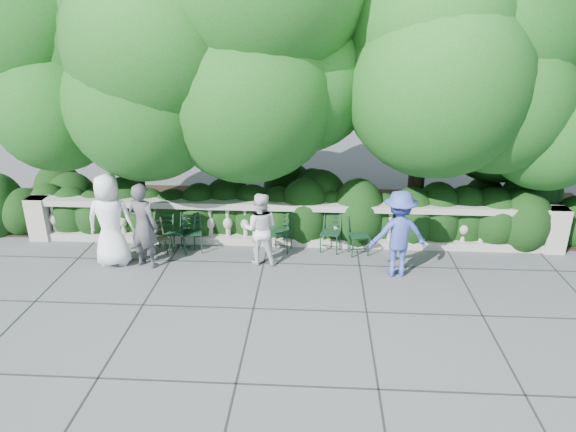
# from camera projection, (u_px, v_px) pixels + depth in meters

# --- Properties ---
(ground) EXTENTS (90.00, 90.00, 0.00)m
(ground) POSITION_uv_depth(u_px,v_px,m) (285.00, 282.00, 10.00)
(ground) COLOR #494C50
(ground) RESTS_ON ground
(balustrade) EXTENTS (12.00, 0.44, 1.00)m
(balustrade) POSITION_uv_depth(u_px,v_px,m) (290.00, 224.00, 11.50)
(balustrade) COLOR #9E998E
(balustrade) RESTS_ON ground
(shrub_hedge) EXTENTS (15.00, 2.60, 1.70)m
(shrub_hedge) POSITION_uv_depth(u_px,v_px,m) (293.00, 224.00, 12.79)
(shrub_hedge) COLOR black
(shrub_hedge) RESTS_ON ground
(tree_canopy) EXTENTS (15.04, 6.52, 6.78)m
(tree_canopy) POSITION_uv_depth(u_px,v_px,m) (324.00, 58.00, 11.49)
(tree_canopy) COLOR #3F3023
(tree_canopy) RESTS_ON ground
(chair_a) EXTENTS (0.60, 0.62, 0.84)m
(chair_a) POSITION_uv_depth(u_px,v_px,m) (180.00, 253.00, 11.22)
(chair_a) COLOR black
(chair_a) RESTS_ON ground
(chair_b) EXTENTS (0.54, 0.57, 0.84)m
(chair_b) POSITION_uv_depth(u_px,v_px,m) (194.00, 254.00, 11.19)
(chair_b) COLOR black
(chair_b) RESTS_ON ground
(chair_c) EXTENTS (0.54, 0.57, 0.84)m
(chair_c) POSITION_uv_depth(u_px,v_px,m) (161.00, 254.00, 11.21)
(chair_c) COLOR black
(chair_c) RESTS_ON ground
(chair_d) EXTENTS (0.53, 0.56, 0.84)m
(chair_d) POSITION_uv_depth(u_px,v_px,m) (280.00, 253.00, 11.24)
(chair_d) COLOR black
(chair_d) RESTS_ON ground
(chair_e) EXTENTS (0.54, 0.57, 0.84)m
(chair_e) POSITION_uv_depth(u_px,v_px,m) (329.00, 254.00, 11.20)
(chair_e) COLOR black
(chair_e) RESTS_ON ground
(chair_f) EXTENTS (0.53, 0.56, 0.84)m
(chair_f) POSITION_uv_depth(u_px,v_px,m) (360.00, 257.00, 11.06)
(chair_f) COLOR black
(chair_f) RESTS_ON ground
(chair_weathered) EXTENTS (0.64, 0.65, 0.84)m
(chair_weathered) POSITION_uv_depth(u_px,v_px,m) (162.00, 260.00, 10.92)
(chair_weathered) COLOR black
(chair_weathered) RESTS_ON ground
(person_businessman) EXTENTS (0.99, 0.67, 1.95)m
(person_businessman) POSITION_uv_depth(u_px,v_px,m) (110.00, 220.00, 10.41)
(person_businessman) COLOR white
(person_businessman) RESTS_ON ground
(person_woman_grey) EXTENTS (0.75, 0.61, 1.79)m
(person_woman_grey) POSITION_uv_depth(u_px,v_px,m) (143.00, 226.00, 10.36)
(person_woman_grey) COLOR #444449
(person_woman_grey) RESTS_ON ground
(person_casual_man) EXTENTS (0.76, 0.60, 1.53)m
(person_casual_man) POSITION_uv_depth(u_px,v_px,m) (260.00, 229.00, 10.54)
(person_casual_man) COLOR white
(person_casual_man) RESTS_ON ground
(person_older_blue) EXTENTS (1.21, 0.80, 1.75)m
(person_older_blue) POSITION_uv_depth(u_px,v_px,m) (399.00, 234.00, 10.02)
(person_older_blue) COLOR #3648A3
(person_older_blue) RESTS_ON ground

